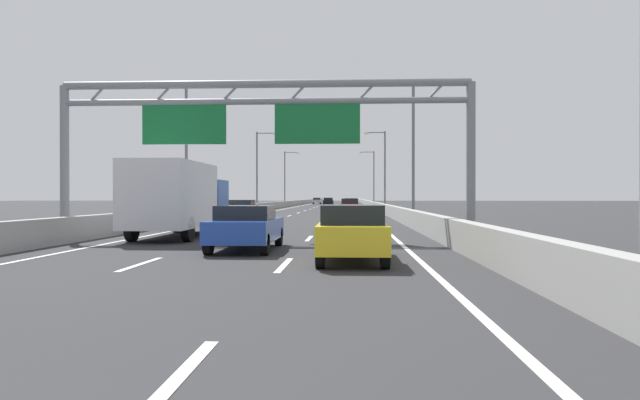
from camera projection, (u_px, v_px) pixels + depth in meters
ground_plane at (330, 206)px, 101.66m from camera, size 260.00×260.00×0.00m
lane_dash_left_1 at (141, 264)px, 14.36m from camera, size 0.16×3.00×0.01m
lane_dash_left_2 at (221, 238)px, 23.35m from camera, size 0.16×3.00×0.01m
lane_dash_left_3 at (256, 227)px, 32.34m from camera, size 0.16×3.00×0.01m
lane_dash_left_4 at (276, 220)px, 41.33m from camera, size 0.16×3.00×0.01m
lane_dash_left_5 at (289, 216)px, 50.31m from camera, size 0.16×3.00×0.01m
lane_dash_left_6 at (298, 213)px, 59.30m from camera, size 0.16×3.00×0.01m
lane_dash_left_7 at (305, 211)px, 68.29m from camera, size 0.16×3.00×0.01m
lane_dash_left_8 at (310, 209)px, 77.28m from camera, size 0.16×3.00×0.01m
lane_dash_left_9 at (314, 208)px, 86.27m from camera, size 0.16×3.00×0.01m
lane_dash_left_10 at (317, 207)px, 95.26m from camera, size 0.16×3.00×0.01m
lane_dash_left_11 at (320, 206)px, 104.25m from camera, size 0.16×3.00×0.01m
lane_dash_left_12 at (322, 205)px, 113.23m from camera, size 0.16×3.00×0.01m
lane_dash_left_13 at (324, 204)px, 122.22m from camera, size 0.16×3.00×0.01m
lane_dash_left_14 at (326, 204)px, 131.21m from camera, size 0.16×3.00×0.01m
lane_dash_left_15 at (327, 203)px, 140.20m from camera, size 0.16×3.00×0.01m
lane_dash_left_16 at (329, 203)px, 149.19m from camera, size 0.16×3.00×0.01m
lane_dash_left_17 at (330, 203)px, 158.18m from camera, size 0.16×3.00×0.01m
lane_dash_right_0 at (172, 384)px, 5.19m from camera, size 0.16×3.00×0.01m
lane_dash_right_1 at (284, 265)px, 14.18m from camera, size 0.16×3.00×0.01m
lane_dash_right_2 at (309, 238)px, 23.17m from camera, size 0.16×3.00×0.01m
lane_dash_right_3 at (320, 227)px, 32.16m from camera, size 0.16×3.00×0.01m
lane_dash_right_4 at (327, 220)px, 41.15m from camera, size 0.16×3.00×0.01m
lane_dash_right_5 at (331, 216)px, 50.13m from camera, size 0.16×3.00×0.01m
lane_dash_right_6 at (333, 213)px, 59.12m from camera, size 0.16×3.00×0.01m
lane_dash_right_7 at (335, 211)px, 68.11m from camera, size 0.16×3.00×0.01m
lane_dash_right_8 at (337, 209)px, 77.10m from camera, size 0.16×3.00×0.01m
lane_dash_right_9 at (338, 208)px, 86.09m from camera, size 0.16×3.00×0.01m
lane_dash_right_10 at (339, 207)px, 95.08m from camera, size 0.16×3.00×0.01m
lane_dash_right_11 at (340, 206)px, 104.07m from camera, size 0.16×3.00×0.01m
lane_dash_right_12 at (341, 205)px, 113.05m from camera, size 0.16×3.00×0.01m
lane_dash_right_13 at (341, 204)px, 122.04m from camera, size 0.16×3.00×0.01m
lane_dash_right_14 at (342, 204)px, 131.03m from camera, size 0.16×3.00×0.01m
lane_dash_right_15 at (342, 203)px, 140.02m from camera, size 0.16×3.00×0.01m
lane_dash_right_16 at (343, 203)px, 149.01m from camera, size 0.16×3.00×0.01m
lane_dash_right_17 at (343, 203)px, 158.00m from camera, size 0.16×3.00×0.01m
edge_line_left at (293, 207)px, 89.94m from camera, size 0.16×176.00×0.01m
edge_line_right at (361, 207)px, 89.41m from camera, size 0.16×176.00×0.01m
barrier_left at (296, 203)px, 111.99m from camera, size 0.45×220.00×0.95m
barrier_right at (367, 203)px, 111.30m from camera, size 0.45×220.00×0.95m
sign_gantry at (261, 118)px, 23.05m from camera, size 16.73×0.36×6.36m
streetlamp_left_mid at (190, 142)px, 39.31m from camera, size 2.58×0.28×9.50m
streetlamp_right_mid at (410, 141)px, 38.56m from camera, size 2.58×0.28×9.50m
streetlamp_left_far at (259, 166)px, 69.55m from camera, size 2.58×0.28×9.50m
streetlamp_right_far at (383, 166)px, 68.81m from camera, size 2.58×0.28×9.50m
streetlamp_left_distant at (286, 175)px, 99.80m from camera, size 2.58×0.28×9.50m
streetlamp_right_distant at (373, 175)px, 99.05m from camera, size 2.58×0.28×9.50m
silver_car at (317, 201)px, 129.56m from camera, size 1.82×4.64×1.42m
yellow_car at (352, 232)px, 15.04m from camera, size 1.73×4.43×1.48m
orange_car at (351, 204)px, 73.88m from camera, size 1.74×4.55×1.48m
black_car at (328, 202)px, 99.58m from camera, size 1.74×4.24×1.49m
white_car at (241, 211)px, 37.47m from camera, size 1.87×4.35×1.48m
blue_car at (246, 227)px, 18.20m from camera, size 1.86×4.39×1.41m
red_car at (350, 206)px, 58.80m from camera, size 1.90×4.39×1.49m
box_truck at (179, 197)px, 23.93m from camera, size 2.42×8.05×3.05m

